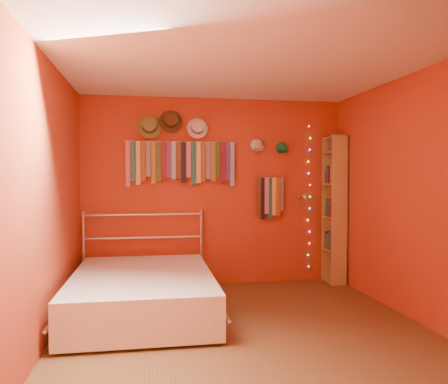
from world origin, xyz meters
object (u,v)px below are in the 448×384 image
reading_lamp (304,197)px  bed (143,292)px  tie_rack (181,161)px  bookshelf (337,209)px

reading_lamp → bed: bearing=-156.0°
bed → tie_rack: bearing=66.3°
reading_lamp → tie_rack: bearing=174.7°
bed → reading_lamp: bearing=24.3°
tie_rack → reading_lamp: 1.71m
bookshelf → tie_rack: bearing=175.8°
tie_rack → bookshelf: 2.22m
reading_lamp → bed: (-2.13, -0.95, -0.95)m
tie_rack → bookshelf: bearing=-4.2°
tie_rack → bed: (-0.49, -1.10, -1.43)m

